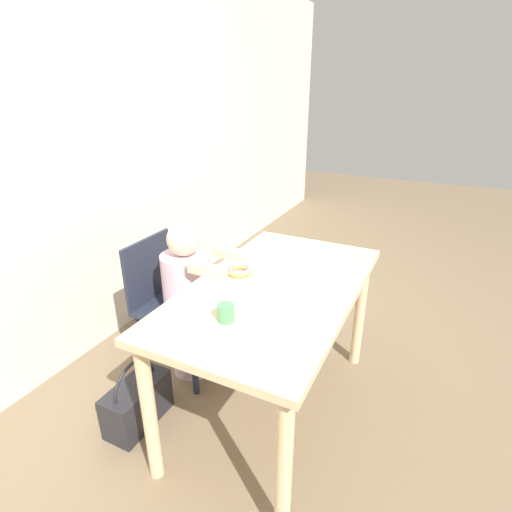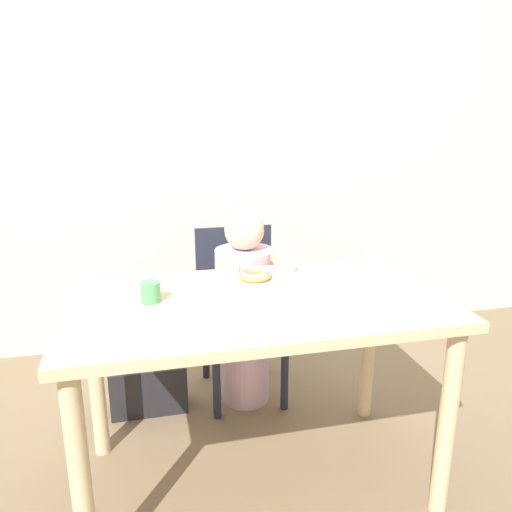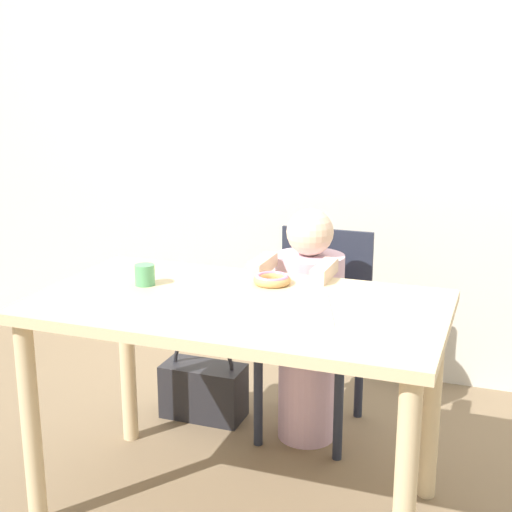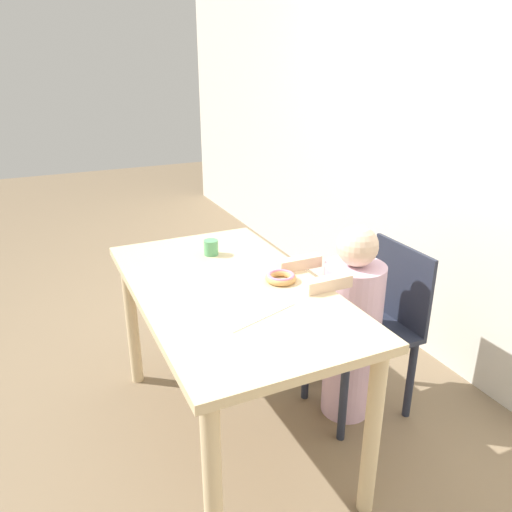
# 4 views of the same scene
# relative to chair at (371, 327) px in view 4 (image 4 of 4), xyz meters

# --- Properties ---
(ground_plane) EXTENTS (12.00, 12.00, 0.00)m
(ground_plane) POSITION_rel_chair_xyz_m (-0.07, -0.67, -0.42)
(ground_plane) COLOR #7A664C
(wall_back) EXTENTS (8.00, 0.05, 2.50)m
(wall_back) POSITION_rel_chair_xyz_m (-0.07, 0.62, 0.83)
(wall_back) COLOR silver
(wall_back) RESTS_ON ground_plane
(dining_table) EXTENTS (1.28, 0.72, 0.73)m
(dining_table) POSITION_rel_chair_xyz_m (-0.07, -0.67, 0.21)
(dining_table) COLOR beige
(dining_table) RESTS_ON ground_plane
(chair) EXTENTS (0.38, 0.43, 0.80)m
(chair) POSITION_rel_chair_xyz_m (0.00, 0.00, 0.00)
(chair) COLOR #232838
(chair) RESTS_ON ground_plane
(child_figure) EXTENTS (0.28, 0.45, 0.93)m
(child_figure) POSITION_rel_chair_xyz_m (-0.00, -0.12, 0.04)
(child_figure) COLOR silver
(child_figure) RESTS_ON ground_plane
(donut) EXTENTS (0.13, 0.13, 0.03)m
(donut) POSITION_rel_chair_xyz_m (-0.03, -0.46, 0.33)
(donut) COLOR tan
(donut) RESTS_ON dining_table
(napkin) EXTENTS (0.38, 0.38, 0.00)m
(napkin) POSITION_rel_chair_xyz_m (0.08, -0.70, 0.31)
(napkin) COLOR white
(napkin) RESTS_ON dining_table
(handbag) EXTENTS (0.35, 0.17, 0.37)m
(handbag) POSITION_rel_chair_xyz_m (-0.46, -0.10, -0.30)
(handbag) COLOR #232328
(handbag) RESTS_ON ground_plane
(cup) EXTENTS (0.07, 0.07, 0.07)m
(cup) POSITION_rel_chair_xyz_m (-0.43, -0.62, 0.35)
(cup) COLOR #519E66
(cup) RESTS_ON dining_table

